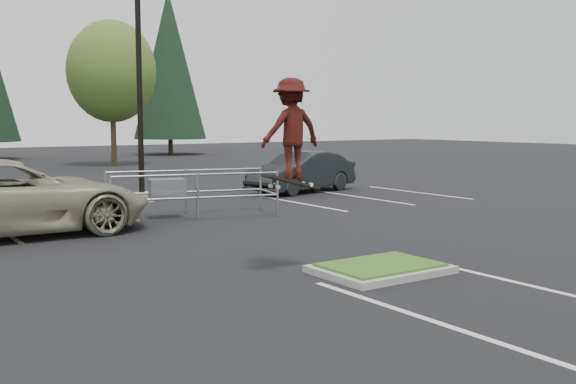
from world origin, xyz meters
TOP-DOWN VIEW (x-y plane):
  - ground at (0.00, 0.00)m, footprint 120.00×120.00m
  - grass_median at (0.00, 0.00)m, footprint 2.20×1.60m
  - stall_lines at (-1.35, 6.02)m, footprint 22.62×17.60m
  - light_pole at (0.50, 12.00)m, footprint 0.70×0.60m
  - decid_c at (5.99, 29.83)m, footprint 5.12×5.12m
  - conif_c at (14.00, 39.50)m, footprint 5.50×5.50m
  - cart_corral at (-0.17, 8.13)m, footprint 4.74×2.68m
  - skateboarder at (-1.20, 1.00)m, footprint 1.14×0.67m
  - car_l_tan at (-4.50, 7.61)m, footprint 6.36×2.94m
  - car_r_charc at (6.50, 11.50)m, footprint 4.75×2.55m

SIDE VIEW (x-z plane):
  - ground at x=0.00m, z-range 0.00..0.00m
  - stall_lines at x=-1.35m, z-range 0.00..0.01m
  - grass_median at x=0.00m, z-range 0.00..0.16m
  - car_r_charc at x=6.50m, z-range 0.00..1.48m
  - cart_corral at x=-0.17m, z-range 0.16..1.44m
  - car_l_tan at x=-4.50m, z-range 0.00..1.77m
  - skateboarder at x=-1.20m, z-range 1.51..3.45m
  - light_pole at x=0.50m, z-range -0.50..9.62m
  - decid_c at x=5.99m, z-range 1.06..9.45m
  - conif_c at x=14.00m, z-range 0.60..13.10m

